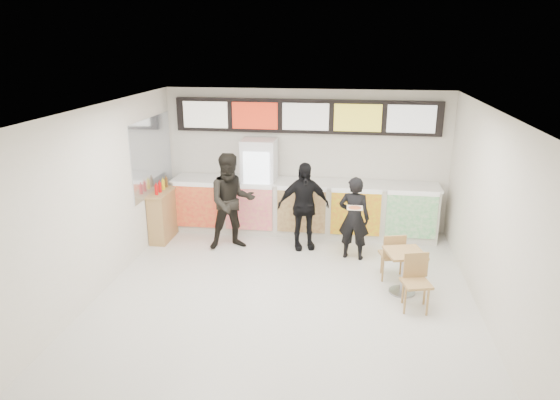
% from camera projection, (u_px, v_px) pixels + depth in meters
% --- Properties ---
extents(floor, '(7.00, 7.00, 0.00)m').
position_uv_depth(floor, '(283.00, 304.00, 7.81)').
color(floor, beige).
rests_on(floor, ground).
extents(ceiling, '(7.00, 7.00, 0.00)m').
position_uv_depth(ceiling, '(284.00, 112.00, 6.90)').
color(ceiling, white).
rests_on(ceiling, wall_back).
extents(wall_back, '(6.00, 0.00, 6.00)m').
position_uv_depth(wall_back, '(305.00, 160.00, 10.65)').
color(wall_back, silver).
rests_on(wall_back, floor).
extents(wall_left, '(0.00, 7.00, 7.00)m').
position_uv_depth(wall_left, '(93.00, 205.00, 7.76)').
color(wall_left, silver).
rests_on(wall_left, floor).
extents(wall_right, '(0.00, 7.00, 7.00)m').
position_uv_depth(wall_right, '(496.00, 224.00, 6.95)').
color(wall_right, silver).
rests_on(wall_right, floor).
extents(service_counter, '(5.56, 0.77, 1.14)m').
position_uv_depth(service_counter, '(303.00, 207.00, 10.55)').
color(service_counter, silver).
rests_on(service_counter, floor).
extents(menu_board, '(5.50, 0.14, 0.70)m').
position_uv_depth(menu_board, '(306.00, 116.00, 10.28)').
color(menu_board, black).
rests_on(menu_board, wall_back).
extents(drinks_fridge, '(0.70, 0.67, 2.00)m').
position_uv_depth(drinks_fridge, '(259.00, 186.00, 10.56)').
color(drinks_fridge, white).
rests_on(drinks_fridge, floor).
extents(mirror_panel, '(0.01, 2.00, 1.50)m').
position_uv_depth(mirror_panel, '(152.00, 155.00, 9.99)').
color(mirror_panel, '#B2B7BF').
rests_on(mirror_panel, wall_left).
extents(customer_main, '(0.64, 0.48, 1.59)m').
position_uv_depth(customer_main, '(354.00, 218.00, 9.26)').
color(customer_main, black).
rests_on(customer_main, floor).
extents(customer_left, '(1.13, 1.02, 1.91)m').
position_uv_depth(customer_left, '(232.00, 202.00, 9.68)').
color(customer_left, black).
rests_on(customer_left, floor).
extents(customer_mid, '(1.10, 0.71, 1.74)m').
position_uv_depth(customer_mid, '(303.00, 206.00, 9.70)').
color(customer_mid, black).
rests_on(customer_mid, floor).
extents(pizza_slice, '(0.36, 0.36, 0.02)m').
position_uv_depth(pizza_slice, '(355.00, 207.00, 8.72)').
color(pizza_slice, beige).
rests_on(pizza_slice, customer_main).
extents(cafe_table, '(0.77, 1.53, 0.86)m').
position_uv_depth(cafe_table, '(404.00, 264.00, 8.03)').
color(cafe_table, tan).
rests_on(cafe_table, floor).
extents(condiment_ledge, '(0.37, 0.92, 1.23)m').
position_uv_depth(condiment_ledge, '(163.00, 215.00, 10.25)').
color(condiment_ledge, tan).
rests_on(condiment_ledge, floor).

